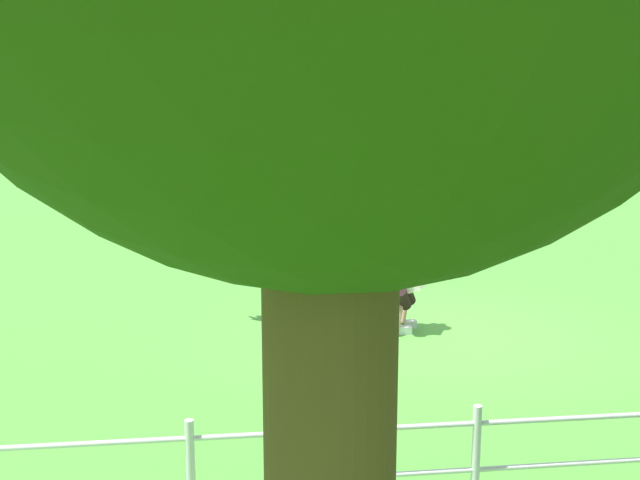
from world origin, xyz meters
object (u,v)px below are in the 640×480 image
(dog, at_px, (233,226))
(frisbee_flying, at_px, (242,193))
(frisbee_held, at_px, (377,287))
(person, at_px, (405,278))

(dog, bearing_deg, frisbee_flying, -12.39)
(dog, distance_m, frisbee_flying, 0.47)
(frisbee_held, bearing_deg, frisbee_flying, -20.86)
(frisbee_flying, xyz_separation_m, frisbee_held, (-1.65, 0.63, -1.14))
(person, relative_size, dog, 1.40)
(person, relative_size, frisbee_held, 5.00)
(person, distance_m, dog, 2.34)
(person, height_order, frisbee_flying, frisbee_flying)
(frisbee_held, bearing_deg, dog, -22.08)
(dog, height_order, frisbee_held, dog)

